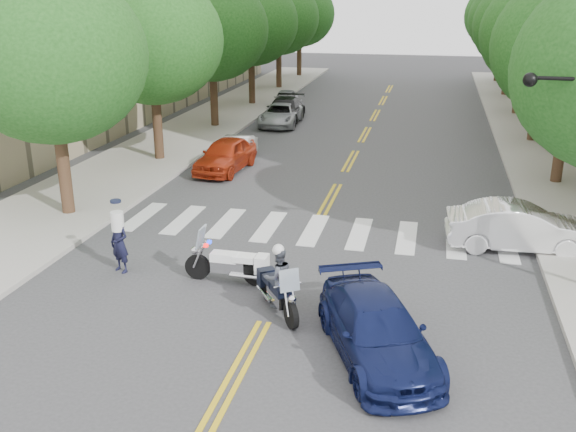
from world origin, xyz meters
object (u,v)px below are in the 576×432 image
(motorcycle_police, at_px, (278,282))
(officer_standing, at_px, (119,243))
(convertible, at_px, (520,227))
(sedan_blue, at_px, (377,330))
(motorcycle_parked, at_px, (234,264))

(motorcycle_police, bearing_deg, officer_standing, -50.08)
(convertible, bearing_deg, sedan_blue, 149.26)
(motorcycle_parked, distance_m, officer_standing, 3.40)
(motorcycle_police, distance_m, convertible, 8.46)
(motorcycle_police, xyz_separation_m, motorcycle_parked, (-1.56, 1.37, -0.27))
(sedan_blue, bearing_deg, motorcycle_parked, 121.03)
(officer_standing, relative_size, convertible, 0.39)
(motorcycle_parked, xyz_separation_m, convertible, (7.87, 4.27, 0.19))
(motorcycle_parked, bearing_deg, convertible, -60.59)
(sedan_blue, bearing_deg, motorcycle_police, 125.03)
(motorcycle_police, xyz_separation_m, convertible, (6.31, 5.64, -0.09))
(convertible, bearing_deg, officer_standing, 107.21)
(motorcycle_parked, bearing_deg, motorcycle_police, -130.28)
(motorcycle_parked, height_order, officer_standing, officer_standing)
(convertible, bearing_deg, motorcycle_police, 128.24)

